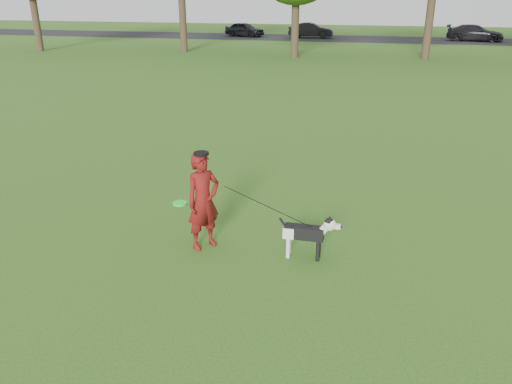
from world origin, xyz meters
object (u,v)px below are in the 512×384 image
(car_mid, at_px, (311,30))
(car_left, at_px, (245,29))
(man, at_px, (203,201))
(dog, at_px, (309,232))
(car_right, at_px, (475,33))

(car_mid, bearing_deg, car_left, 89.63)
(man, height_order, dog, man)
(dog, xyz_separation_m, car_left, (-11.50, 39.89, 0.20))
(dog, height_order, car_right, car_right)
(car_left, bearing_deg, car_mid, -71.72)
(man, distance_m, car_left, 41.09)
(car_left, height_order, car_right, car_right)
(car_mid, height_order, car_right, car_right)
(car_mid, xyz_separation_m, car_right, (13.78, 0.00, 0.01))
(dog, relative_size, car_right, 0.21)
(man, distance_m, dog, 1.72)
(car_right, bearing_deg, car_left, 98.72)
(man, bearing_deg, car_mid, 43.96)
(car_left, relative_size, car_mid, 0.94)
(car_mid, relative_size, car_right, 0.87)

